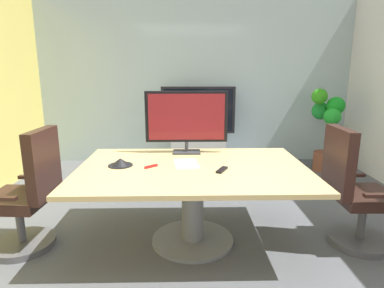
{
  "coord_description": "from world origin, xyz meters",
  "views": [
    {
      "loc": [
        -0.19,
        -2.67,
        1.58
      ],
      "look_at": [
        -0.12,
        0.34,
        0.88
      ],
      "focal_mm": 30.18,
      "sensor_mm": 36.0,
      "label": 1
    }
  ],
  "objects_px": {
    "office_chair_left": "(28,200)",
    "conference_phone": "(120,162)",
    "tv_monitor": "(186,118)",
    "remote_control": "(222,170)",
    "wall_display_unit": "(198,139)",
    "conference_table": "(193,184)",
    "potted_plant": "(326,126)",
    "office_chair_right": "(354,197)"
  },
  "relations": [
    {
      "from": "office_chair_left",
      "to": "conference_phone",
      "type": "bearing_deg",
      "value": 102.21
    },
    {
      "from": "tv_monitor",
      "to": "remote_control",
      "type": "relative_size",
      "value": 4.94
    },
    {
      "from": "office_chair_left",
      "to": "conference_phone",
      "type": "relative_size",
      "value": 4.95
    },
    {
      "from": "tv_monitor",
      "to": "wall_display_unit",
      "type": "height_order",
      "value": "tv_monitor"
    },
    {
      "from": "remote_control",
      "to": "conference_table",
      "type": "bearing_deg",
      "value": 179.61
    },
    {
      "from": "potted_plant",
      "to": "conference_phone",
      "type": "height_order",
      "value": "potted_plant"
    },
    {
      "from": "office_chair_right",
      "to": "potted_plant",
      "type": "xyz_separation_m",
      "value": [
        0.69,
        2.24,
        0.26
      ]
    },
    {
      "from": "wall_display_unit",
      "to": "potted_plant",
      "type": "bearing_deg",
      "value": -9.21
    },
    {
      "from": "wall_display_unit",
      "to": "remote_control",
      "type": "distance_m",
      "value": 2.63
    },
    {
      "from": "office_chair_right",
      "to": "conference_phone",
      "type": "xyz_separation_m",
      "value": [
        -2.1,
        0.12,
        0.31
      ]
    },
    {
      "from": "tv_monitor",
      "to": "conference_table",
      "type": "bearing_deg",
      "value": -84.28
    },
    {
      "from": "remote_control",
      "to": "office_chair_left",
      "type": "bearing_deg",
      "value": -155.3
    },
    {
      "from": "office_chair_left",
      "to": "office_chair_right",
      "type": "height_order",
      "value": "same"
    },
    {
      "from": "office_chair_right",
      "to": "conference_table",
      "type": "bearing_deg",
      "value": 87.8
    },
    {
      "from": "conference_table",
      "to": "wall_display_unit",
      "type": "xyz_separation_m",
      "value": [
        0.15,
        2.49,
        -0.13
      ]
    },
    {
      "from": "wall_display_unit",
      "to": "conference_phone",
      "type": "relative_size",
      "value": 5.95
    },
    {
      "from": "wall_display_unit",
      "to": "office_chair_left",
      "type": "bearing_deg",
      "value": -122.01
    },
    {
      "from": "wall_display_unit",
      "to": "remote_control",
      "type": "height_order",
      "value": "wall_display_unit"
    },
    {
      "from": "conference_table",
      "to": "office_chair_right",
      "type": "xyz_separation_m",
      "value": [
        1.45,
        -0.08,
        -0.11
      ]
    },
    {
      "from": "office_chair_left",
      "to": "remote_control",
      "type": "bearing_deg",
      "value": 92.01
    },
    {
      "from": "office_chair_right",
      "to": "wall_display_unit",
      "type": "xyz_separation_m",
      "value": [
        -1.3,
        2.57,
        -0.01
      ]
    },
    {
      "from": "potted_plant",
      "to": "office_chair_left",
      "type": "bearing_deg",
      "value": -148.07
    },
    {
      "from": "tv_monitor",
      "to": "remote_control",
      "type": "height_order",
      "value": "tv_monitor"
    },
    {
      "from": "wall_display_unit",
      "to": "conference_phone",
      "type": "distance_m",
      "value": 2.59
    },
    {
      "from": "conference_table",
      "to": "office_chair_right",
      "type": "bearing_deg",
      "value": -2.99
    },
    {
      "from": "office_chair_left",
      "to": "conference_phone",
      "type": "height_order",
      "value": "office_chair_left"
    },
    {
      "from": "office_chair_left",
      "to": "office_chair_right",
      "type": "xyz_separation_m",
      "value": [
        2.9,
        -0.0,
        0.0
      ]
    },
    {
      "from": "wall_display_unit",
      "to": "conference_phone",
      "type": "xyz_separation_m",
      "value": [
        -0.8,
        -2.44,
        0.32
      ]
    },
    {
      "from": "potted_plant",
      "to": "office_chair_right",
      "type": "bearing_deg",
      "value": -107.14
    },
    {
      "from": "office_chair_left",
      "to": "tv_monitor",
      "type": "height_order",
      "value": "tv_monitor"
    },
    {
      "from": "office_chair_left",
      "to": "office_chair_right",
      "type": "bearing_deg",
      "value": 93.72
    },
    {
      "from": "tv_monitor",
      "to": "conference_phone",
      "type": "xyz_separation_m",
      "value": [
        -0.6,
        -0.46,
        -0.33
      ]
    },
    {
      "from": "conference_table",
      "to": "office_chair_left",
      "type": "distance_m",
      "value": 1.46
    },
    {
      "from": "tv_monitor",
      "to": "conference_phone",
      "type": "distance_m",
      "value": 0.82
    },
    {
      "from": "office_chair_right",
      "to": "tv_monitor",
      "type": "relative_size",
      "value": 1.3
    },
    {
      "from": "potted_plant",
      "to": "remote_control",
      "type": "distance_m",
      "value": 2.97
    },
    {
      "from": "tv_monitor",
      "to": "remote_control",
      "type": "bearing_deg",
      "value": -64.62
    },
    {
      "from": "remote_control",
      "to": "office_chair_right",
      "type": "bearing_deg",
      "value": 28.82
    },
    {
      "from": "potted_plant",
      "to": "conference_phone",
      "type": "relative_size",
      "value": 5.88
    },
    {
      "from": "conference_table",
      "to": "conference_phone",
      "type": "bearing_deg",
      "value": 175.99
    },
    {
      "from": "office_chair_right",
      "to": "wall_display_unit",
      "type": "distance_m",
      "value": 2.88
    },
    {
      "from": "conference_phone",
      "to": "conference_table",
      "type": "bearing_deg",
      "value": -4.01
    }
  ]
}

